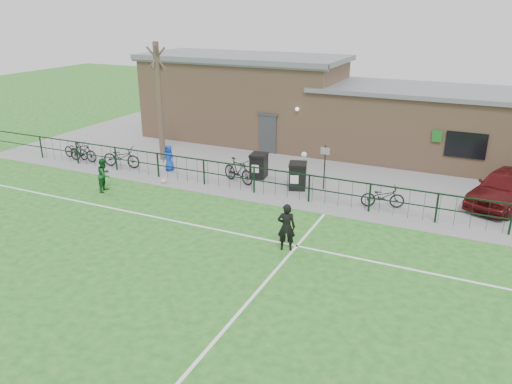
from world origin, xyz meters
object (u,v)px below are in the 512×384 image
at_px(wheelie_bin_left, 259,166).
at_px(bicycle_b, 83,152).
at_px(bicycle_c, 121,157).
at_px(wheelie_bin_right, 298,177).
at_px(bicycle_e, 383,197).
at_px(bicycle_a, 76,150).
at_px(car_maroon, 505,187).
at_px(outfield_player, 104,175).
at_px(bicycle_d, 238,171).
at_px(sign_post, 325,168).
at_px(spectator_child, 169,158).
at_px(bare_tree, 159,103).
at_px(ball_ground, 164,181).

bearing_deg(wheelie_bin_left, bicycle_b, -178.52).
bearing_deg(bicycle_c, wheelie_bin_right, -93.43).
xyz_separation_m(wheelie_bin_right, bicycle_e, (3.86, -0.61, -0.10)).
xyz_separation_m(wheelie_bin_left, bicycle_a, (-10.05, -1.31, -0.07)).
bearing_deg(car_maroon, outfield_player, -138.95).
relative_size(car_maroon, bicycle_d, 2.34).
bearing_deg(wheelie_bin_left, wheelie_bin_right, -24.96).
distance_m(bicycle_d, bicycle_e, 6.60).
bearing_deg(bicycle_c, sign_post, -91.83).
xyz_separation_m(bicycle_c, bicycle_e, (12.95, 0.21, -0.07)).
bearing_deg(bicycle_a, sign_post, -79.63).
bearing_deg(spectator_child, bare_tree, 137.06).
bearing_deg(wheelie_bin_right, bicycle_d, 171.84).
relative_size(car_maroon, outfield_player, 2.97).
distance_m(bicycle_a, bicycle_c, 3.17).
xyz_separation_m(bicycle_b, bicycle_e, (15.39, 0.27, -0.05)).
relative_size(car_maroon, bicycle_a, 2.50).
relative_size(wheelie_bin_left, bicycle_e, 0.62).
distance_m(wheelie_bin_left, ball_ground, 4.45).
relative_size(sign_post, bicycle_e, 1.17).
bearing_deg(bicycle_d, outfield_player, 145.93).
bearing_deg(wheelie_bin_left, bicycle_c, -175.81).
relative_size(bicycle_e, spectator_child, 1.33).
relative_size(wheelie_bin_right, bicycle_b, 0.66).
distance_m(wheelie_bin_right, bicycle_c, 9.12).
relative_size(bicycle_b, bicycle_c, 0.84).
bearing_deg(bicycle_a, wheelie_bin_right, -81.04).
distance_m(bare_tree, wheelie_bin_left, 6.33).
xyz_separation_m(wheelie_bin_right, sign_post, (1.09, 0.38, 0.45)).
relative_size(bare_tree, outfield_player, 4.06).
bearing_deg(bare_tree, wheelie_bin_left, -5.17).
bearing_deg(outfield_player, wheelie_bin_left, -64.86).
xyz_separation_m(bicycle_e, ball_ground, (-9.64, -1.33, -0.35)).
bearing_deg(bicycle_e, sign_post, 52.51).
bearing_deg(bicycle_a, bicycle_e, -83.91).
xyz_separation_m(wheelie_bin_right, bicycle_a, (-12.25, -0.64, -0.09)).
relative_size(wheelie_bin_left, sign_post, 0.53).
relative_size(bare_tree, bicycle_d, 3.19).
bearing_deg(ball_ground, spectator_child, 116.46).
bearing_deg(bicycle_c, outfield_player, -161.24).
xyz_separation_m(wheelie_bin_right, outfield_player, (-7.54, -3.81, 0.17)).
bearing_deg(wheelie_bin_left, bicycle_a, 179.45).
relative_size(bicycle_b, bicycle_d, 0.89).
bearing_deg(outfield_player, bicycle_b, 38.86).
distance_m(car_maroon, bicycle_c, 17.53).
xyz_separation_m(car_maroon, bicycle_c, (-17.35, -2.54, -0.22)).
bearing_deg(bicycle_e, spectator_child, 70.34).
relative_size(bare_tree, wheelie_bin_left, 5.66).
bearing_deg(bicycle_d, bare_tree, 93.71).
bearing_deg(bicycle_a, outfield_player, -117.99).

